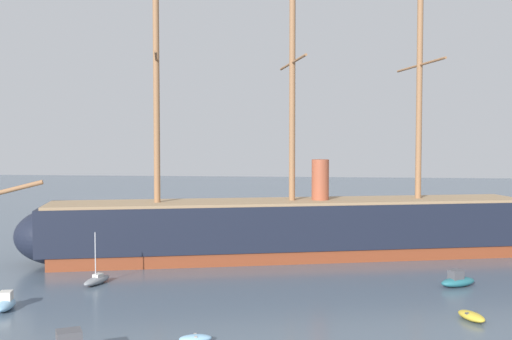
{
  "coord_description": "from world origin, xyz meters",
  "views": [
    {
      "loc": [
        6.69,
        -19.7,
        13.32
      ],
      "look_at": [
        0.15,
        36.24,
        10.53
      ],
      "focal_mm": 42.97,
      "sensor_mm": 36.0,
      "label": 1
    }
  ],
  "objects_px": {
    "dinghy_mid_right": "(471,316)",
    "motorboat_far_left": "(74,240)",
    "tall_ship": "(292,227)",
    "dinghy_distant_centre": "(286,237)",
    "motorboat_far_right": "(509,248)",
    "motorboat_alongside_stern": "(458,281)",
    "motorboat_mid_left": "(5,303)",
    "sailboat_alongside_bow": "(97,280)",
    "dinghy_near_centre": "(195,338)"
  },
  "relations": [
    {
      "from": "tall_ship",
      "to": "dinghy_distant_centre",
      "type": "distance_m",
      "value": 13.41
    },
    {
      "from": "dinghy_near_centre",
      "to": "motorboat_alongside_stern",
      "type": "distance_m",
      "value": 27.0
    },
    {
      "from": "tall_ship",
      "to": "dinghy_near_centre",
      "type": "bearing_deg",
      "value": -98.83
    },
    {
      "from": "motorboat_far_left",
      "to": "tall_ship",
      "type": "bearing_deg",
      "value": -11.76
    },
    {
      "from": "motorboat_mid_left",
      "to": "dinghy_mid_right",
      "type": "relative_size",
      "value": 1.22
    },
    {
      "from": "motorboat_mid_left",
      "to": "sailboat_alongside_bow",
      "type": "xyz_separation_m",
      "value": [
        3.98,
        8.95,
        -0.08
      ]
    },
    {
      "from": "motorboat_far_right",
      "to": "sailboat_alongside_bow",
      "type": "bearing_deg",
      "value": -154.55
    },
    {
      "from": "dinghy_near_centre",
      "to": "motorboat_far_right",
      "type": "bearing_deg",
      "value": 49.65
    },
    {
      "from": "motorboat_alongside_stern",
      "to": "motorboat_far_right",
      "type": "xyz_separation_m",
      "value": [
        9.33,
        17.21,
        0.15
      ]
    },
    {
      "from": "tall_ship",
      "to": "sailboat_alongside_bow",
      "type": "distance_m",
      "value": 22.89
    },
    {
      "from": "dinghy_near_centre",
      "to": "motorboat_far_right",
      "type": "distance_m",
      "value": 45.85
    },
    {
      "from": "motorboat_mid_left",
      "to": "dinghy_mid_right",
      "type": "height_order",
      "value": "motorboat_mid_left"
    },
    {
      "from": "motorboat_mid_left",
      "to": "dinghy_mid_right",
      "type": "xyz_separation_m",
      "value": [
        35.69,
        1.24,
        -0.17
      ]
    },
    {
      "from": "motorboat_far_right",
      "to": "motorboat_alongside_stern",
      "type": "bearing_deg",
      "value": -118.45
    },
    {
      "from": "tall_ship",
      "to": "dinghy_mid_right",
      "type": "distance_m",
      "value": 27.06
    },
    {
      "from": "dinghy_near_centre",
      "to": "motorboat_mid_left",
      "type": "xyz_separation_m",
      "value": [
        -16.5,
        5.9,
        0.23
      ]
    },
    {
      "from": "dinghy_near_centre",
      "to": "motorboat_mid_left",
      "type": "bearing_deg",
      "value": 160.31
    },
    {
      "from": "dinghy_mid_right",
      "to": "dinghy_distant_centre",
      "type": "height_order",
      "value": "dinghy_mid_right"
    },
    {
      "from": "motorboat_mid_left",
      "to": "dinghy_mid_right",
      "type": "bearing_deg",
      "value": 1.98
    },
    {
      "from": "motorboat_mid_left",
      "to": "sailboat_alongside_bow",
      "type": "height_order",
      "value": "sailboat_alongside_bow"
    },
    {
      "from": "dinghy_mid_right",
      "to": "motorboat_mid_left",
      "type": "bearing_deg",
      "value": -178.02
    },
    {
      "from": "tall_ship",
      "to": "sailboat_alongside_bow",
      "type": "bearing_deg",
      "value": -139.02
    },
    {
      "from": "motorboat_far_right",
      "to": "tall_ship",
      "type": "bearing_deg",
      "value": -168.26
    },
    {
      "from": "dinghy_near_centre",
      "to": "motorboat_alongside_stern",
      "type": "bearing_deg",
      "value": 41.05
    },
    {
      "from": "dinghy_near_centre",
      "to": "dinghy_mid_right",
      "type": "relative_size",
      "value": 0.79
    },
    {
      "from": "motorboat_mid_left",
      "to": "motorboat_far_right",
      "type": "relative_size",
      "value": 0.71
    },
    {
      "from": "motorboat_mid_left",
      "to": "motorboat_alongside_stern",
      "type": "relative_size",
      "value": 0.92
    },
    {
      "from": "dinghy_near_centre",
      "to": "motorboat_mid_left",
      "type": "height_order",
      "value": "motorboat_mid_left"
    },
    {
      "from": "dinghy_mid_right",
      "to": "dinghy_distant_centre",
      "type": "bearing_deg",
      "value": 114.31
    },
    {
      "from": "sailboat_alongside_bow",
      "to": "motorboat_far_right",
      "type": "height_order",
      "value": "sailboat_alongside_bow"
    },
    {
      "from": "motorboat_far_right",
      "to": "dinghy_distant_centre",
      "type": "relative_size",
      "value": 1.83
    },
    {
      "from": "motorboat_far_left",
      "to": "dinghy_mid_right",
      "type": "bearing_deg",
      "value": -33.61
    },
    {
      "from": "dinghy_near_centre",
      "to": "motorboat_far_right",
      "type": "relative_size",
      "value": 0.46
    },
    {
      "from": "tall_ship",
      "to": "motorboat_far_right",
      "type": "distance_m",
      "value": 25.75
    },
    {
      "from": "dinghy_near_centre",
      "to": "dinghy_distant_centre",
      "type": "distance_m",
      "value": 42.8
    },
    {
      "from": "motorboat_mid_left",
      "to": "dinghy_near_centre",
      "type": "bearing_deg",
      "value": -19.69
    },
    {
      "from": "motorboat_alongside_stern",
      "to": "dinghy_distant_centre",
      "type": "distance_m",
      "value": 30.33
    },
    {
      "from": "dinghy_mid_right",
      "to": "dinghy_distant_centre",
      "type": "xyz_separation_m",
      "value": [
        -16.06,
        35.55,
        -0.01
      ]
    },
    {
      "from": "motorboat_alongside_stern",
      "to": "tall_ship",
      "type": "bearing_deg",
      "value": 142.67
    },
    {
      "from": "motorboat_mid_left",
      "to": "sailboat_alongside_bow",
      "type": "distance_m",
      "value": 9.8
    },
    {
      "from": "sailboat_alongside_bow",
      "to": "motorboat_far_left",
      "type": "xyz_separation_m",
      "value": [
        -11.15,
        20.77,
        0.11
      ]
    },
    {
      "from": "motorboat_alongside_stern",
      "to": "motorboat_far_right",
      "type": "bearing_deg",
      "value": 61.55
    },
    {
      "from": "dinghy_mid_right",
      "to": "motorboat_far_left",
      "type": "bearing_deg",
      "value": 146.39
    },
    {
      "from": "dinghy_mid_right",
      "to": "motorboat_far_left",
      "type": "xyz_separation_m",
      "value": [
        -42.85,
        28.48,
        0.2
      ]
    },
    {
      "from": "motorboat_mid_left",
      "to": "motorboat_far_left",
      "type": "height_order",
      "value": "motorboat_far_left"
    },
    {
      "from": "dinghy_near_centre",
      "to": "motorboat_far_left",
      "type": "bearing_deg",
      "value": 123.6
    },
    {
      "from": "motorboat_mid_left",
      "to": "motorboat_alongside_stern",
      "type": "distance_m",
      "value": 38.71
    },
    {
      "from": "dinghy_mid_right",
      "to": "motorboat_far_left",
      "type": "height_order",
      "value": "motorboat_far_left"
    },
    {
      "from": "sailboat_alongside_bow",
      "to": "motorboat_far_left",
      "type": "bearing_deg",
      "value": 118.24
    },
    {
      "from": "sailboat_alongside_bow",
      "to": "motorboat_far_right",
      "type": "bearing_deg",
      "value": 25.45
    }
  ]
}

